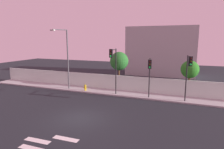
# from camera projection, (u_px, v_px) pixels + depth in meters

# --- Properties ---
(ground_plane) EXTENTS (80.00, 80.00, 0.00)m
(ground_plane) POSITION_uv_depth(u_px,v_px,m) (79.00, 118.00, 16.05)
(ground_plane) COLOR black
(sidewalk) EXTENTS (36.00, 2.40, 0.15)m
(sidewalk) POSITION_uv_depth(u_px,v_px,m) (115.00, 93.00, 23.56)
(sidewalk) COLOR #A5A5A5
(sidewalk) RESTS_ON ground
(perimeter_wall) EXTENTS (36.00, 0.18, 1.80)m
(perimeter_wall) POSITION_uv_depth(u_px,v_px,m) (118.00, 82.00, 24.57)
(perimeter_wall) COLOR silver
(perimeter_wall) RESTS_ON sidewalk
(crosswalk_marking) EXTENTS (3.35, 3.04, 0.01)m
(crosswalk_marking) POSITION_uv_depth(u_px,v_px,m) (40.00, 146.00, 11.92)
(crosswalk_marking) COLOR silver
(crosswalk_marking) RESTS_ON ground
(traffic_light_left) EXTENTS (0.51, 1.46, 4.66)m
(traffic_light_left) POSITION_uv_depth(u_px,v_px,m) (189.00, 69.00, 18.86)
(traffic_light_left) COLOR black
(traffic_light_left) RESTS_ON sidewalk
(traffic_light_center) EXTENTS (0.36, 1.52, 5.19)m
(traffic_light_center) POSITION_uv_depth(u_px,v_px,m) (113.00, 62.00, 21.56)
(traffic_light_center) COLOR black
(traffic_light_center) RESTS_ON sidewalk
(traffic_light_right) EXTENTS (0.52, 1.80, 4.25)m
(traffic_light_right) POSITION_uv_depth(u_px,v_px,m) (150.00, 70.00, 20.04)
(traffic_light_right) COLOR black
(traffic_light_right) RESTS_ON sidewalk
(street_lamp_curbside) EXTENTS (0.85, 2.39, 7.38)m
(street_lamp_curbside) POSITION_uv_depth(u_px,v_px,m) (66.00, 54.00, 24.28)
(street_lamp_curbside) COLOR #4C4C51
(street_lamp_curbside) RESTS_ON sidewalk
(fire_hydrant) EXTENTS (0.44, 0.26, 0.74)m
(fire_hydrant) POSITION_uv_depth(u_px,v_px,m) (85.00, 87.00, 24.22)
(fire_hydrant) COLOR gold
(fire_hydrant) RESTS_ON sidewalk
(roadside_tree_leftmost) EXTENTS (2.38, 2.38, 4.79)m
(roadside_tree_leftmost) POSITION_uv_depth(u_px,v_px,m) (119.00, 61.00, 25.36)
(roadside_tree_leftmost) COLOR brown
(roadside_tree_leftmost) RESTS_ON ground
(roadside_tree_midleft) EXTENTS (2.02, 2.02, 4.00)m
(roadside_tree_midleft) POSITION_uv_depth(u_px,v_px,m) (190.00, 70.00, 22.42)
(roadside_tree_midleft) COLOR brown
(roadside_tree_midleft) RESTS_ON ground
(low_building_distant) EXTENTS (11.87, 6.00, 8.57)m
(low_building_distant) POSITION_uv_depth(u_px,v_px,m) (161.00, 51.00, 35.66)
(low_building_distant) COLOR #ADADAD
(low_building_distant) RESTS_ON ground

